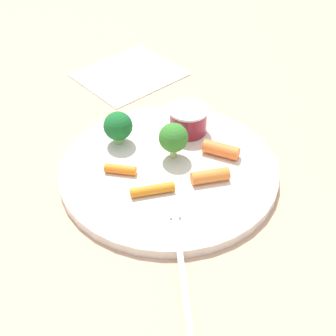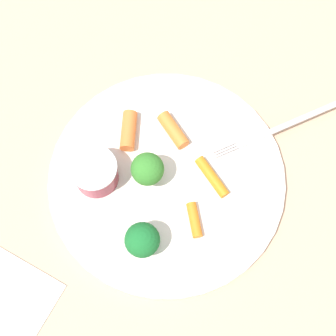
% 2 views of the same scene
% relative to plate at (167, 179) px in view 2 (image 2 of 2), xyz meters
% --- Properties ---
extents(ground_plane, '(2.40, 2.40, 0.00)m').
position_rel_plate_xyz_m(ground_plane, '(0.00, 0.00, -0.01)').
color(ground_plane, tan).
extents(plate, '(0.28, 0.28, 0.01)m').
position_rel_plate_xyz_m(plate, '(0.00, 0.00, 0.00)').
color(plate, silver).
rests_on(plate, ground_plane).
extents(sauce_cup, '(0.05, 0.05, 0.04)m').
position_rel_plate_xyz_m(sauce_cup, '(-0.05, -0.06, 0.02)').
color(sauce_cup, maroon).
rests_on(sauce_cup, plate).
extents(broccoli_floret_0, '(0.04, 0.04, 0.05)m').
position_rel_plate_xyz_m(broccoli_floret_0, '(0.05, -0.07, 0.03)').
color(broccoli_floret_0, '#82C068').
rests_on(broccoli_floret_0, plate).
extents(broccoli_floret_1, '(0.04, 0.04, 0.05)m').
position_rel_plate_xyz_m(broccoli_floret_1, '(-0.01, -0.02, 0.04)').
color(broccoli_floret_1, '#9BBC64').
rests_on(broccoli_floret_1, plate).
extents(carrot_stick_0, '(0.04, 0.03, 0.01)m').
position_rel_plate_xyz_m(carrot_stick_0, '(0.06, -0.01, 0.01)').
color(carrot_stick_0, orange).
rests_on(carrot_stick_0, plate).
extents(carrot_stick_1, '(0.05, 0.02, 0.01)m').
position_rel_plate_xyz_m(carrot_stick_1, '(0.03, 0.04, 0.01)').
color(carrot_stick_1, orange).
rests_on(carrot_stick_1, plate).
extents(carrot_stick_2, '(0.05, 0.04, 0.02)m').
position_rel_plate_xyz_m(carrot_stick_2, '(-0.07, 0.00, 0.01)').
color(carrot_stick_2, orange).
rests_on(carrot_stick_2, plate).
extents(carrot_stick_3, '(0.05, 0.02, 0.02)m').
position_rel_plate_xyz_m(carrot_stick_3, '(-0.04, 0.04, 0.01)').
color(carrot_stick_3, orange).
rests_on(carrot_stick_3, plate).
extents(fork, '(0.06, 0.19, 0.00)m').
position_rel_plate_xyz_m(fork, '(0.04, 0.15, 0.01)').
color(fork, '#BCB4B2').
rests_on(fork, plate).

